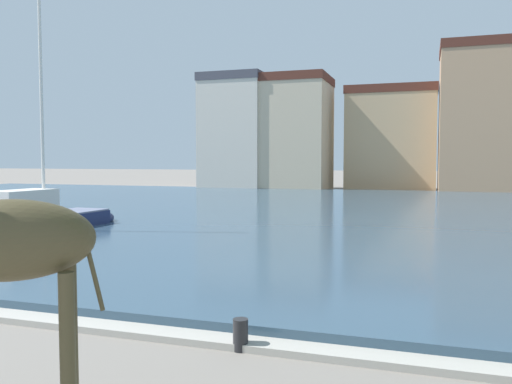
% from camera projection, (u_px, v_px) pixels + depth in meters
% --- Properties ---
extents(harbor_water, '(82.66, 40.41, 0.28)m').
position_uv_depth(harbor_water, '(344.00, 213.00, 28.18)').
color(harbor_water, '#334C60').
rests_on(harbor_water, ground).
extents(quay_edge_coping, '(82.66, 0.50, 0.12)m').
position_uv_depth(quay_edge_coping, '(159.00, 334.00, 8.78)').
color(quay_edge_coping, '#ADA89E').
rests_on(quay_edge_coping, ground).
extents(sailboat_navy, '(2.08, 7.97, 8.91)m').
position_uv_depth(sailboat_navy, '(44.00, 221.00, 20.03)').
color(sailboat_navy, navy).
rests_on(sailboat_navy, ground).
extents(mooring_bollard, '(0.24, 0.24, 0.50)m').
position_uv_depth(mooring_bollard, '(241.00, 335.00, 8.16)').
color(mooring_bollard, '#232326').
rests_on(mooring_bollard, ground).
extents(townhouse_wide_warehouse, '(6.38, 7.53, 11.43)m').
position_uv_depth(townhouse_wide_warehouse, '(239.00, 133.00, 53.41)').
color(townhouse_wide_warehouse, beige).
rests_on(townhouse_wide_warehouse, ground).
extents(townhouse_narrow_midrow, '(7.16, 6.76, 11.12)m').
position_uv_depth(townhouse_narrow_midrow, '(293.00, 133.00, 51.55)').
color(townhouse_narrow_midrow, '#C6B293').
rests_on(townhouse_narrow_midrow, ground).
extents(townhouse_corner_house, '(8.63, 5.18, 10.10)m').
position_uv_depth(townhouse_corner_house, '(391.00, 139.00, 51.42)').
color(townhouse_corner_house, tan).
rests_on(townhouse_corner_house, ground).
extents(townhouse_tall_gabled, '(7.90, 6.21, 13.24)m').
position_uv_depth(townhouse_tall_gabled, '(486.00, 118.00, 46.36)').
color(townhouse_tall_gabled, tan).
rests_on(townhouse_tall_gabled, ground).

